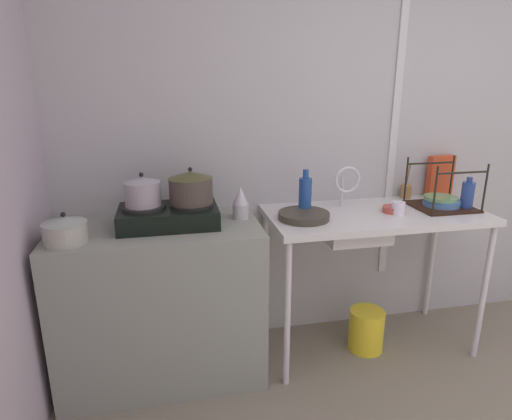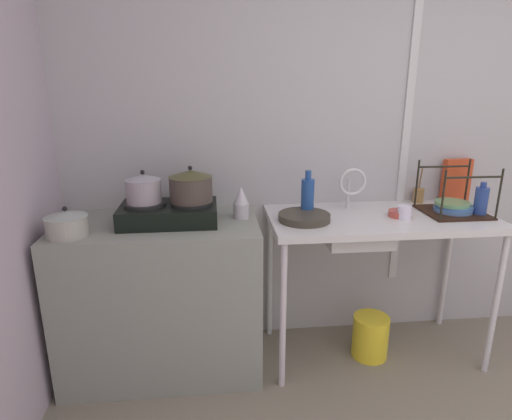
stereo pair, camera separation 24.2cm
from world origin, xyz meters
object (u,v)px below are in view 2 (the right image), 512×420
Objects in this scene: cup_by_rack at (404,212)px; utensil_jar at (418,195)px; bottle_by_sink at (308,196)px; bottle_by_rack at (481,201)px; cereal_box at (456,180)px; bucket_on_floor at (370,336)px; small_bowl_on_drainboard at (399,214)px; stove at (169,213)px; sink_basin at (355,230)px; dish_rack at (453,207)px; pot_beside_stove at (67,224)px; percolator at (241,203)px; frying_pan at (304,217)px; pot_on_left_burner at (144,188)px; pot_on_right_burner at (191,186)px; faucet at (352,184)px.

utensil_jar is at bearing 53.38° from cup_by_rack.
bottle_by_sink is 1.01m from bottle_by_rack.
utensil_jar is (-0.25, -0.01, -0.09)m from cereal_box.
bucket_on_floor is at bearing 169.03° from cup_by_rack.
cereal_box is (0.50, 0.29, 0.12)m from small_bowl_on_drainboard.
utensil_jar reaches higher than stove.
dish_rack is at bearing 3.75° from sink_basin.
stove is 1.06m from sink_basin.
pot_beside_stove reaches higher than sink_basin.
stove is 2.63× the size of bottle_by_rack.
percolator is 1.18m from bucket_on_floor.
small_bowl_on_drainboard is (-0.35, -0.03, -0.02)m from dish_rack.
percolator is at bearing 13.57° from pot_beside_stove.
frying_pan reaches higher than sink_basin.
dish_rack is at bearing 0.10° from pot_on_left_burner.
pot_on_left_burner is 0.25m from pot_on_right_burner.
faucet is 0.53m from utensil_jar.
frying_pan is (0.75, -0.05, -0.04)m from stove.
pot_beside_stove is at bearing -164.29° from pot_on_right_burner.
dish_rack is (1.54, 0.00, -0.17)m from pot_on_right_burner.
pot_on_left_burner reaches higher than bucket_on_floor.
pot_on_right_burner is (0.25, 0.00, 0.01)m from pot_on_left_burner.
percolator is at bearing -178.28° from bottle_by_sink.
sink_basin is at bearing -19.11° from bottle_by_sink.
sink_basin is 2.92× the size of small_bowl_on_drainboard.
frying_pan is 0.84× the size of dish_rack.
small_bowl_on_drainboard is (1.32, -0.03, -0.04)m from stove.
sink_basin is 0.62m from dish_rack.
faucet reaches higher than bottle_by_rack.
faucet reaches higher than percolator.
stove is 1.09m from faucet.
utensil_jar is 0.96m from bucket_on_floor.
stove is 1.33m from cup_by_rack.
cereal_box is (0.03, 0.32, 0.05)m from bottle_by_rack.
sink_basin is at bearing -163.85° from cereal_box.
percolator is 0.67× the size of cereal_box.
pot_on_left_burner is 1.21m from sink_basin.
stove is at bearing -179.90° from dish_rack.
bottle_by_rack is at bearing -0.75° from frying_pan.
sink_basin is 1.35× the size of bucket_on_floor.
frying_pan is 0.14m from bottle_by_sink.
pot_on_right_burner is at bearing 176.61° from cup_by_rack.
pot_on_left_burner is 1.52× the size of small_bowl_on_drainboard.
sink_basin is 0.30m from cup_by_rack.
bucket_on_floor is at bearing -140.95° from utensil_jar.
faucet is 1.32× the size of bottle_by_rack.
pot_beside_stove is 0.88× the size of utensil_jar.
faucet reaches higher than stove.
pot_on_right_burner is at bearing 177.93° from bottle_by_rack.
sink_basin is (1.55, 0.14, -0.14)m from pot_beside_stove.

